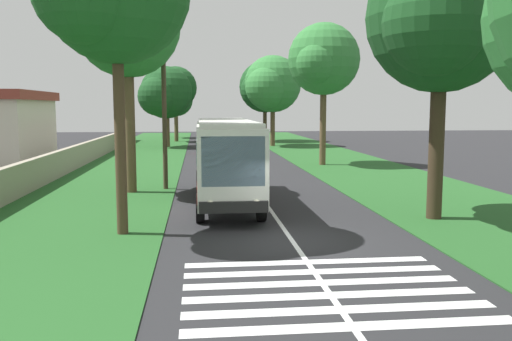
% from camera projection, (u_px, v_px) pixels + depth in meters
% --- Properties ---
extents(ground, '(160.00, 160.00, 0.00)m').
position_uv_depth(ground, '(292.00, 240.00, 17.61)').
color(ground, '#262628').
extents(grass_verge_left, '(120.00, 8.00, 0.04)m').
position_uv_depth(grass_verge_left, '(109.00, 181.00, 31.56)').
color(grass_verge_left, '#235623').
rests_on(grass_verge_left, ground).
extents(grass_verge_right, '(120.00, 8.00, 0.04)m').
position_uv_depth(grass_verge_right, '(382.00, 177.00, 33.28)').
color(grass_verge_right, '#235623').
rests_on(grass_verge_right, ground).
extents(centre_line, '(110.00, 0.16, 0.01)m').
position_uv_depth(centre_line, '(249.00, 179.00, 32.42)').
color(centre_line, silver).
rests_on(centre_line, ground).
extents(coach_bus, '(11.16, 2.62, 3.73)m').
position_uv_depth(coach_bus, '(225.00, 156.00, 24.08)').
color(coach_bus, silver).
rests_on(coach_bus, ground).
extents(zebra_crossing, '(4.95, 6.80, 0.01)m').
position_uv_depth(zebra_crossing, '(326.00, 289.00, 12.90)').
color(zebra_crossing, silver).
rests_on(zebra_crossing, ground).
extents(trailing_car_0, '(4.30, 1.78, 1.43)m').
position_uv_depth(trailing_car_0, '(214.00, 152.00, 44.63)').
color(trailing_car_0, '#B7A893').
rests_on(trailing_car_0, ground).
extents(trailing_car_1, '(4.30, 1.78, 1.43)m').
position_uv_depth(trailing_car_1, '(211.00, 146.00, 50.96)').
color(trailing_car_1, '#B21E1E').
rests_on(trailing_car_1, ground).
extents(trailing_car_2, '(4.30, 1.78, 1.43)m').
position_uv_depth(trailing_car_2, '(212.00, 142.00, 56.93)').
color(trailing_car_2, gray).
rests_on(trailing_car_2, ground).
extents(trailing_car_3, '(4.30, 1.78, 1.43)m').
position_uv_depth(trailing_car_3, '(206.00, 138.00, 65.36)').
color(trailing_car_3, silver).
rests_on(trailing_car_3, ground).
extents(roadside_tree_left_0, '(5.32, 4.58, 7.59)m').
position_uv_depth(roadside_tree_left_0, '(175.00, 101.00, 75.65)').
color(roadside_tree_left_0, brown).
rests_on(roadside_tree_left_0, grass_verge_left).
extents(roadside_tree_left_1, '(6.09, 5.28, 9.34)m').
position_uv_depth(roadside_tree_left_1, '(175.00, 89.00, 67.41)').
color(roadside_tree_left_1, brown).
rests_on(roadside_tree_left_1, grass_verge_left).
extents(roadside_tree_left_3, '(6.95, 5.71, 8.65)m').
position_uv_depth(roadside_tree_left_3, '(164.00, 94.00, 58.08)').
color(roadside_tree_left_3, brown).
rests_on(roadside_tree_left_3, grass_verge_left).
extents(roadside_tree_left_4, '(6.28, 5.23, 10.94)m').
position_uv_depth(roadside_tree_left_4, '(125.00, 28.00, 26.56)').
color(roadside_tree_left_4, brown).
rests_on(roadside_tree_left_4, grass_verge_left).
extents(roadside_tree_right_0, '(7.74, 6.29, 9.94)m').
position_uv_depth(roadside_tree_right_0, '(271.00, 86.00, 59.45)').
color(roadside_tree_right_0, brown).
rests_on(roadside_tree_right_0, grass_verge_right).
extents(roadside_tree_right_1, '(7.89, 6.45, 10.05)m').
position_uv_depth(roadside_tree_right_1, '(263.00, 88.00, 67.79)').
color(roadside_tree_right_1, '#4C3826').
rests_on(roadside_tree_right_1, grass_verge_right).
extents(roadside_tree_right_3, '(6.32, 5.26, 10.40)m').
position_uv_depth(roadside_tree_right_3, '(322.00, 62.00, 39.80)').
color(roadside_tree_right_3, brown).
rests_on(roadside_tree_right_3, grass_verge_right).
extents(roadside_tree_right_4, '(6.84, 5.56, 10.35)m').
position_uv_depth(roadside_tree_right_4, '(436.00, 23.00, 20.16)').
color(roadside_tree_right_4, '#3D2D1E').
rests_on(roadside_tree_right_4, grass_verge_right).
extents(utility_pole, '(0.24, 1.40, 8.98)m').
position_uv_depth(utility_pole, '(164.00, 100.00, 27.97)').
color(utility_pole, '#473828').
rests_on(utility_pole, grass_verge_left).
extents(roadside_wall, '(70.00, 0.40, 1.60)m').
position_uv_depth(roadside_wall, '(69.00, 160.00, 36.04)').
color(roadside_wall, '#9E937F').
rests_on(roadside_wall, grass_verge_left).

